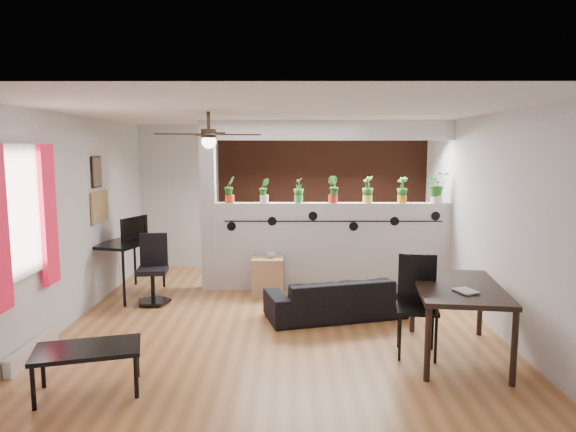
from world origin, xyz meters
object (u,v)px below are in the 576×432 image
(potted_plant_1, at_px, (264,190))
(office_chair, at_px, (153,274))
(potted_plant_2, at_px, (299,190))
(folding_chair, at_px, (417,296))
(potted_plant_4, at_px, (368,189))
(potted_plant_5, at_px, (402,189))
(potted_plant_0, at_px, (230,189))
(potted_plant_3, at_px, (333,189))
(sofa, at_px, (336,298))
(potted_plant_6, at_px, (437,187))
(computer_desk, at_px, (129,246))
(dining_table, at_px, (458,293))
(coffee_table, at_px, (87,352))
(cube_shelf, at_px, (268,276))
(cup, at_px, (271,255))
(ceiling_fan, at_px, (209,137))

(potted_plant_1, relative_size, office_chair, 0.39)
(potted_plant_2, distance_m, folding_chair, 2.93)
(potted_plant_4, relative_size, potted_plant_5, 1.03)
(potted_plant_5, bearing_deg, potted_plant_4, -180.00)
(potted_plant_0, bearing_deg, folding_chair, -47.53)
(potted_plant_3, distance_m, sofa, 1.88)
(potted_plant_4, height_order, potted_plant_6, potted_plant_6)
(sofa, distance_m, computer_desk, 3.19)
(sofa, relative_size, dining_table, 1.13)
(potted_plant_6, distance_m, coffee_table, 5.45)
(coffee_table, bearing_deg, computer_desk, 100.72)
(potted_plant_5, distance_m, cube_shelf, 2.43)
(potted_plant_1, relative_size, potted_plant_5, 0.95)
(potted_plant_6, relative_size, office_chair, 0.49)
(potted_plant_4, xyz_separation_m, coffee_table, (-2.99, -3.44, -1.19))
(cup, xyz_separation_m, dining_table, (2.04, -2.25, 0.07))
(potted_plant_0, xyz_separation_m, cube_shelf, (0.59, -0.34, -1.28))
(ceiling_fan, distance_m, cup, 2.34)
(potted_plant_6, distance_m, sofa, 2.51)
(potted_plant_0, height_order, cube_shelf, potted_plant_0)
(potted_plant_0, bearing_deg, cup, -28.01)
(ceiling_fan, bearing_deg, computer_desk, 134.80)
(office_chair, bearing_deg, potted_plant_6, 10.20)
(potted_plant_1, bearing_deg, cup, -71.67)
(cube_shelf, bearing_deg, potted_plant_6, 7.35)
(potted_plant_6, distance_m, folding_chair, 2.82)
(cup, relative_size, folding_chair, 0.11)
(cube_shelf, xyz_separation_m, dining_table, (2.09, -2.25, 0.40))
(potted_plant_1, relative_size, dining_table, 0.25)
(computer_desk, relative_size, dining_table, 0.84)
(cup, height_order, computer_desk, computer_desk)
(potted_plant_3, relative_size, potted_plant_4, 1.00)
(potted_plant_5, distance_m, computer_desk, 4.20)
(computer_desk, relative_size, coffee_table, 1.25)
(potted_plant_0, bearing_deg, cube_shelf, -29.98)
(sofa, bearing_deg, potted_plant_2, -85.81)
(ceiling_fan, bearing_deg, potted_plant_6, 29.51)
(potted_plant_6, bearing_deg, computer_desk, -175.80)
(sofa, bearing_deg, cup, -63.66)
(potted_plant_3, xyz_separation_m, office_chair, (-2.59, -0.75, -1.14))
(potted_plant_4, xyz_separation_m, dining_table, (0.57, -2.59, -0.88))
(cup, height_order, coffee_table, cup)
(potted_plant_0, relative_size, office_chair, 0.42)
(potted_plant_2, height_order, potted_plant_4, potted_plant_4)
(ceiling_fan, height_order, dining_table, ceiling_fan)
(potted_plant_5, bearing_deg, potted_plant_6, -0.00)
(potted_plant_4, relative_size, sofa, 0.24)
(computer_desk, bearing_deg, folding_chair, -29.83)
(potted_plant_4, relative_size, coffee_table, 0.41)
(potted_plant_0, height_order, sofa, potted_plant_0)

